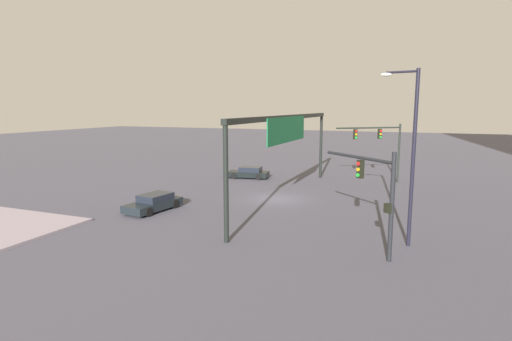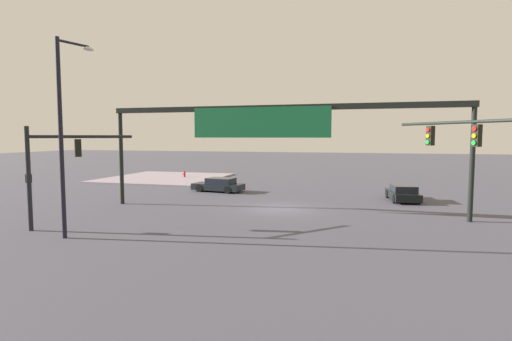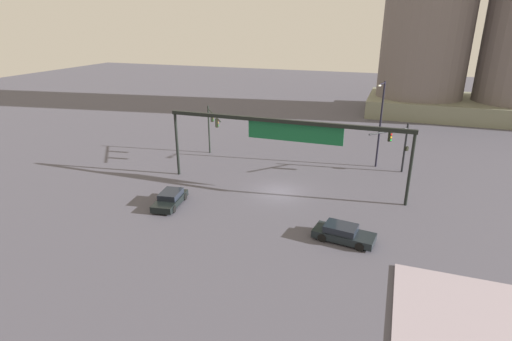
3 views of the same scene
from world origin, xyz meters
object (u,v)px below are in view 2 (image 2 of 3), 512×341
(traffic_signal_opposite_side, at_px, (52,162))
(streetlamp_curved_arm, at_px, (64,126))
(sedan_car_waiting_far, at_px, (403,193))
(sedan_car_approaching, at_px, (219,185))
(fire_hydrant_on_curb, at_px, (184,174))
(traffic_signal_near_corner, at_px, (479,150))

(traffic_signal_opposite_side, distance_m, streetlamp_curved_arm, 3.11)
(traffic_signal_opposite_side, height_order, streetlamp_curved_arm, streetlamp_curved_arm)
(streetlamp_curved_arm, bearing_deg, sedan_car_waiting_far, -30.39)
(sedan_car_approaching, xyz_separation_m, fire_hydrant_on_curb, (7.95, -9.60, -0.09))
(streetlamp_curved_arm, xyz_separation_m, sedan_car_approaching, (-1.13, -17.22, -4.75))
(streetlamp_curved_arm, relative_size, sedan_car_approaching, 2.02)
(streetlamp_curved_arm, distance_m, sedan_car_approaching, 17.90)
(sedan_car_waiting_far, bearing_deg, fire_hydrant_on_curb, 57.04)
(traffic_signal_near_corner, relative_size, streetlamp_curved_arm, 0.62)
(traffic_signal_near_corner, distance_m, fire_hydrant_on_curb, 34.79)
(traffic_signal_opposite_side, bearing_deg, traffic_signal_near_corner, -42.76)
(traffic_signal_near_corner, bearing_deg, streetlamp_curved_arm, 62.92)
(traffic_signal_near_corner, distance_m, sedan_car_waiting_far, 13.72)
(traffic_signal_near_corner, relative_size, traffic_signal_opposite_side, 1.09)
(streetlamp_curved_arm, height_order, fire_hydrant_on_curb, streetlamp_curved_arm)
(traffic_signal_opposite_side, height_order, sedan_car_waiting_far, traffic_signal_opposite_side)
(traffic_signal_near_corner, xyz_separation_m, sedan_car_waiting_far, (2.00, -13.06, -3.67))
(sedan_car_approaching, distance_m, fire_hydrant_on_curb, 12.47)
(traffic_signal_near_corner, bearing_deg, sedan_car_approaching, 13.98)
(traffic_signal_opposite_side, xyz_separation_m, streetlamp_curved_arm, (-2.08, 1.45, 1.80))
(sedan_car_waiting_far, bearing_deg, sedan_car_approaching, 77.78)
(sedan_car_waiting_far, distance_m, fire_hydrant_on_curb, 25.50)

